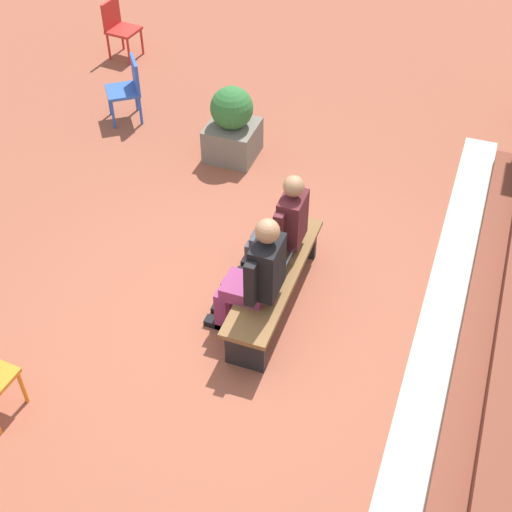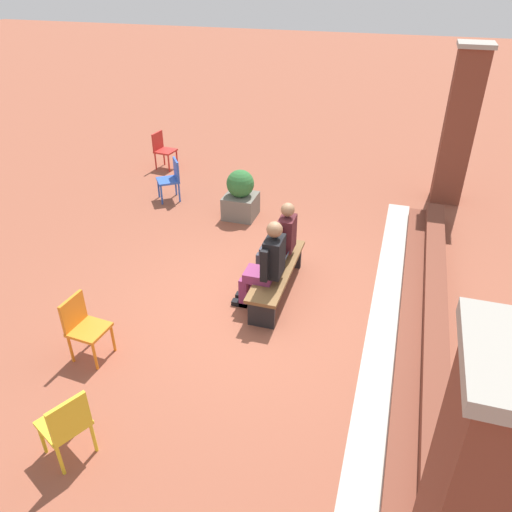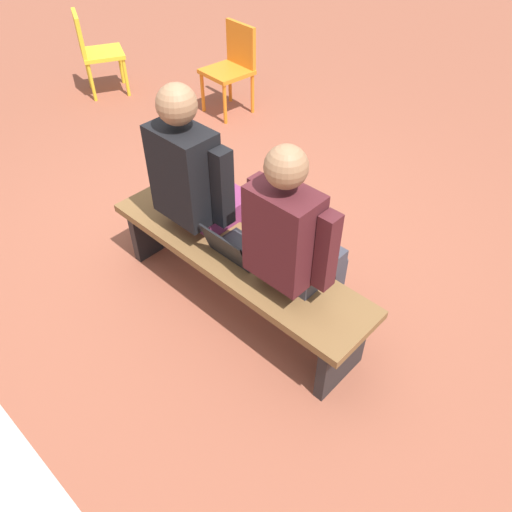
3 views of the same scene
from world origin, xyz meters
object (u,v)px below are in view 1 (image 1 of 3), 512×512
object	(u,v)px
person_adult	(255,274)
bench	(274,280)
person_student	(282,226)
plastic_chair_far_right	(128,86)
planter	(232,125)
laptop	(277,268)
plastic_chair_near_bench_right	(119,25)

from	to	relation	value
person_adult	bench	bearing A→B (deg)	168.72
person_student	plastic_chair_far_right	world-z (taller)	person_student
person_student	planter	size ratio (longest dim) A/B	1.40
plastic_chair_far_right	planter	distance (m)	1.63
person_adult	laptop	xyz separation A→B (m)	(-0.37, 0.08, -0.23)
laptop	plastic_chair_far_right	bearing A→B (deg)	-131.76
plastic_chair_far_right	plastic_chair_near_bench_right	xyz separation A→B (m)	(-1.56, -0.97, 0.00)
person_adult	plastic_chair_far_right	distance (m)	4.13
laptop	planter	distance (m)	2.63
laptop	plastic_chair_near_bench_right	bearing A→B (deg)	-136.98
person_adult	person_student	bearing A→B (deg)	179.73
laptop	plastic_chair_near_bench_right	world-z (taller)	plastic_chair_near_bench_right
person_student	laptop	world-z (taller)	person_student
bench	person_student	bearing A→B (deg)	-170.34
person_student	plastic_chair_near_bench_right	bearing A→B (deg)	-134.93
bench	planter	size ratio (longest dim) A/B	1.91
laptop	planter	world-z (taller)	planter
bench	plastic_chair_near_bench_right	xyz separation A→B (m)	(-4.19, -3.88, 0.13)
laptop	planter	size ratio (longest dim) A/B	0.34
bench	plastic_chair_far_right	bearing A→B (deg)	-132.09
bench	laptop	bearing A→B (deg)	148.49
person_adult	planter	xyz separation A→B (m)	(-2.63, -1.25, -0.29)
person_student	plastic_chair_far_right	size ratio (longest dim) A/B	1.56
person_student	person_adult	bearing A→B (deg)	-0.27
laptop	plastic_chair_far_right	size ratio (longest dim) A/B	0.38
bench	planter	distance (m)	2.64
bench	planter	xyz separation A→B (m)	(-2.28, -1.32, 0.08)
bench	plastic_chair_near_bench_right	distance (m)	5.72
bench	person_student	size ratio (longest dim) A/B	1.37
bench	plastic_chair_near_bench_right	world-z (taller)	plastic_chair_near_bench_right
person_student	person_adult	world-z (taller)	person_adult
person_student	planter	world-z (taller)	person_student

